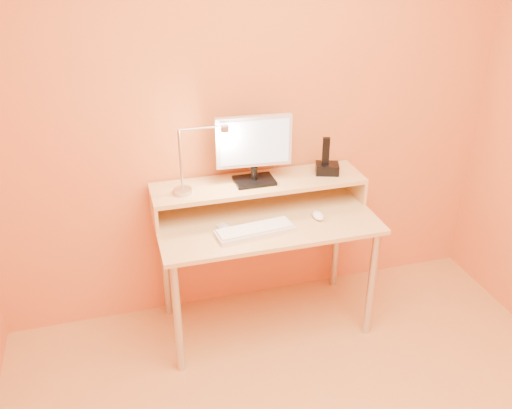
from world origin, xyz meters
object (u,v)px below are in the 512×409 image
object	(u,v)px
monitor_panel	(254,141)
keyboard	(255,231)
remote_control	(230,232)
lamp_base	(183,191)
mouse	(318,215)
phone_dock	(327,169)

from	to	relation	value
monitor_panel	keyboard	distance (m)	0.49
monitor_panel	remote_control	distance (m)	0.51
lamp_base	mouse	world-z (taller)	lamp_base
keyboard	remote_control	world-z (taller)	keyboard
lamp_base	monitor_panel	bearing A→B (deg)	5.63
monitor_panel	lamp_base	world-z (taller)	monitor_panel
phone_dock	remote_control	world-z (taller)	phone_dock
mouse	lamp_base	bearing A→B (deg)	166.82
monitor_panel	keyboard	bearing A→B (deg)	-100.50
monitor_panel	phone_dock	size ratio (longest dim) A/B	3.19
monitor_panel	mouse	world-z (taller)	monitor_panel
lamp_base	mouse	xyz separation A→B (m)	(0.71, -0.19, -0.16)
monitor_panel	keyboard	xyz separation A→B (m)	(-0.07, -0.28, -0.39)
remote_control	lamp_base	bearing A→B (deg)	112.92
remote_control	monitor_panel	bearing A→B (deg)	31.49
monitor_panel	phone_dock	xyz separation A→B (m)	(0.43, -0.01, -0.21)
keyboard	monitor_panel	bearing A→B (deg)	68.69
monitor_panel	lamp_base	xyz separation A→B (m)	(-0.41, -0.04, -0.23)
lamp_base	mouse	distance (m)	0.75
phone_dock	remote_control	distance (m)	0.71
phone_dock	mouse	bearing A→B (deg)	-102.92
remote_control	keyboard	bearing A→B (deg)	-31.82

